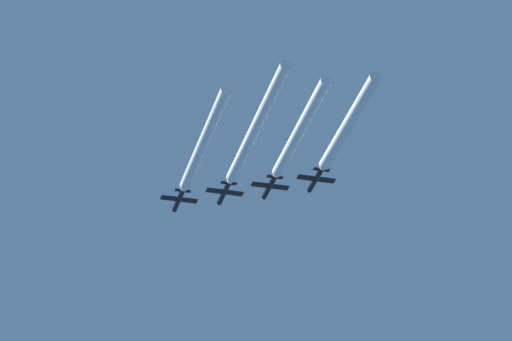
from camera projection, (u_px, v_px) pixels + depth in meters
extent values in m
cylinder|color=black|center=(179.00, 200.00, 366.91)|extent=(1.26, 10.85, 1.26)
cone|color=silver|center=(174.00, 212.00, 372.25)|extent=(1.19, 1.83, 1.19)
ellipsoid|color=#0C263F|center=(177.00, 203.00, 369.19)|extent=(0.69, 2.51, 0.57)
cube|color=black|center=(179.00, 199.00, 366.41)|extent=(9.14, 2.17, 0.14)
cube|color=black|center=(183.00, 191.00, 362.76)|extent=(3.88, 1.26, 0.14)
cube|color=silver|center=(183.00, 185.00, 363.63)|extent=(0.11, 1.48, 1.94)
cylinder|color=black|center=(183.00, 189.00, 362.10)|extent=(0.94, 0.69, 0.94)
cylinder|color=black|center=(224.00, 193.00, 361.75)|extent=(1.26, 10.85, 1.26)
cone|color=silver|center=(218.00, 205.00, 367.09)|extent=(1.19, 1.83, 1.19)
ellipsoid|color=#0C263F|center=(222.00, 195.00, 364.02)|extent=(0.69, 2.51, 0.57)
cube|color=black|center=(225.00, 192.00, 361.24)|extent=(9.14, 2.17, 0.14)
cube|color=black|center=(229.00, 183.00, 357.60)|extent=(3.88, 1.26, 0.14)
cube|color=silver|center=(229.00, 177.00, 358.46)|extent=(0.11, 1.48, 1.94)
cylinder|color=black|center=(230.00, 182.00, 356.93)|extent=(0.94, 0.69, 0.94)
cylinder|color=black|center=(270.00, 187.00, 356.68)|extent=(1.26, 10.85, 1.26)
cone|color=silver|center=(263.00, 199.00, 362.03)|extent=(1.19, 1.83, 1.19)
ellipsoid|color=#0C263F|center=(267.00, 189.00, 358.96)|extent=(0.69, 2.51, 0.57)
cube|color=black|center=(270.00, 186.00, 356.18)|extent=(9.14, 2.17, 0.14)
cube|color=black|center=(275.00, 177.00, 352.53)|extent=(3.88, 1.26, 0.14)
cube|color=silver|center=(275.00, 171.00, 353.40)|extent=(0.11, 1.48, 1.94)
cylinder|color=black|center=(276.00, 175.00, 351.87)|extent=(0.94, 0.69, 0.94)
cylinder|color=black|center=(316.00, 180.00, 350.71)|extent=(1.26, 10.85, 1.26)
cone|color=silver|center=(308.00, 192.00, 356.05)|extent=(1.19, 1.83, 1.19)
ellipsoid|color=#0C263F|center=(313.00, 182.00, 352.99)|extent=(0.69, 2.51, 0.57)
cube|color=black|center=(316.00, 179.00, 350.21)|extent=(9.14, 2.17, 0.14)
cube|color=black|center=(321.00, 170.00, 346.56)|extent=(3.88, 1.26, 0.14)
cube|color=silver|center=(321.00, 164.00, 347.43)|extent=(0.11, 1.48, 1.94)
cylinder|color=black|center=(322.00, 168.00, 345.90)|extent=(0.94, 0.69, 0.94)
cylinder|color=white|center=(200.00, 150.00, 345.82)|extent=(1.35, 38.57, 1.35)
cylinder|color=white|center=(205.00, 140.00, 341.92)|extent=(2.56, 44.35, 2.56)
cylinder|color=white|center=(251.00, 136.00, 338.67)|extent=(1.35, 43.28, 1.35)
cylinder|color=white|center=(257.00, 125.00, 334.29)|extent=(2.56, 49.78, 2.56)
cylinder|color=white|center=(296.00, 138.00, 336.97)|extent=(1.35, 35.31, 1.35)
cylinder|color=white|center=(301.00, 129.00, 333.40)|extent=(2.56, 40.61, 2.56)
cylinder|color=white|center=(343.00, 132.00, 331.90)|extent=(1.35, 33.17, 1.35)
cylinder|color=white|center=(349.00, 123.00, 328.55)|extent=(2.56, 38.14, 2.56)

